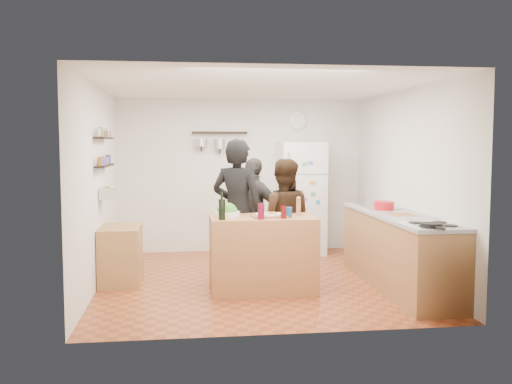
{
  "coord_description": "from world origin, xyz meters",
  "views": [
    {
      "loc": [
        -0.93,
        -7.24,
        1.8
      ],
      "look_at": [
        0.0,
        0.1,
        1.15
      ],
      "focal_mm": 40.0,
      "sensor_mm": 36.0,
      "label": 1
    }
  ],
  "objects": [
    {
      "name": "red_bowl",
      "position": [
        1.65,
        -0.14,
        0.97
      ],
      "size": [
        0.26,
        0.26,
        0.11
      ],
      "primitive_type": "cylinder",
      "color": "red",
      "rests_on": "counter_run"
    },
    {
      "name": "pot_rack",
      "position": [
        -0.35,
        2.0,
        1.95
      ],
      "size": [
        0.9,
        0.04,
        0.04
      ],
      "primitive_type": "cube",
      "color": "black",
      "rests_on": "back_wall"
    },
    {
      "name": "wine_glass_far",
      "position": [
        0.22,
        -0.73,
        0.98
      ],
      "size": [
        0.06,
        0.06,
        0.15
      ],
      "primitive_type": "cylinder",
      "color": "#590709",
      "rests_on": "prep_island"
    },
    {
      "name": "stove_top",
      "position": [
        1.7,
        -1.5,
        0.91
      ],
      "size": [
        0.6,
        0.62,
        0.02
      ],
      "primitive_type": "cube",
      "color": "white",
      "rests_on": "counter_run"
    },
    {
      "name": "salad_bowl",
      "position": [
        -0.42,
        -0.48,
        0.94
      ],
      "size": [
        0.3,
        0.3,
        0.06
      ],
      "primitive_type": "cylinder",
      "color": "white",
      "rests_on": "prep_island"
    },
    {
      "name": "prep_island",
      "position": [
        -0.0,
        -0.53,
        0.46
      ],
      "size": [
        1.25,
        0.72,
        0.91
      ],
      "primitive_type": "cube",
      "color": "#A4613C",
      "rests_on": "floor"
    },
    {
      "name": "salt_canister",
      "position": [
        0.3,
        -0.65,
        0.97
      ],
      "size": [
        0.07,
        0.07,
        0.12
      ],
      "primitive_type": "cylinder",
      "color": "navy",
      "rests_on": "prep_island"
    },
    {
      "name": "wall_clock",
      "position": [
        0.95,
        2.08,
        2.15
      ],
      "size": [
        0.3,
        0.03,
        0.3
      ],
      "primitive_type": "cylinder",
      "rotation": [
        1.57,
        0.0,
        0.0
      ],
      "color": "silver",
      "rests_on": "back_wall"
    },
    {
      "name": "spice_shelf_upper",
      "position": [
        -1.93,
        0.2,
        1.85
      ],
      "size": [
        0.12,
        1.0,
        0.02
      ],
      "primitive_type": "cube",
      "color": "black",
      "rests_on": "left_wall"
    },
    {
      "name": "skillet",
      "position": [
        1.6,
        -1.68,
        0.94
      ],
      "size": [
        0.23,
        0.23,
        0.04
      ],
      "primitive_type": "cylinder",
      "color": "black",
      "rests_on": "stove_top"
    },
    {
      "name": "pepper_mill",
      "position": [
        0.45,
        -0.48,
        1.0
      ],
      "size": [
        0.06,
        0.06,
        0.18
      ],
      "primitive_type": "cylinder",
      "color": "#A06843",
      "rests_on": "prep_island"
    },
    {
      "name": "person_center",
      "position": [
        0.34,
        -0.02,
        0.79
      ],
      "size": [
        0.88,
        0.76,
        1.59
      ],
      "primitive_type": "imported",
      "rotation": [
        0.0,
        0.0,
        2.92
      ],
      "color": "black",
      "rests_on": "floor"
    },
    {
      "name": "wine_bottle",
      "position": [
        -0.5,
        -0.75,
        1.03
      ],
      "size": [
        0.08,
        0.08,
        0.24
      ],
      "primitive_type": "cylinder",
      "color": "black",
      "rests_on": "prep_island"
    },
    {
      "name": "produce_basket",
      "position": [
        -1.9,
        0.2,
        1.15
      ],
      "size": [
        0.18,
        0.35,
        0.14
      ],
      "primitive_type": "cube",
      "color": "silver",
      "rests_on": "left_wall"
    },
    {
      "name": "wine_glass_near",
      "position": [
        -0.05,
        -0.77,
        1.0
      ],
      "size": [
        0.08,
        0.08,
        0.18
      ],
      "primitive_type": "cylinder",
      "color": "#5C0721",
      "rests_on": "prep_island"
    },
    {
      "name": "pizza_board",
      "position": [
        0.08,
        -0.55,
        0.92
      ],
      "size": [
        0.42,
        0.34,
        0.02
      ],
      "primitive_type": "cube",
      "color": "brown",
      "rests_on": "prep_island"
    },
    {
      "name": "counter_run",
      "position": [
        1.7,
        -0.55,
        0.45
      ],
      "size": [
        0.63,
        2.63,
        0.9
      ],
      "primitive_type": "cube",
      "color": "#9E7042",
      "rests_on": "floor"
    },
    {
      "name": "side_table",
      "position": [
        -1.74,
        0.1,
        0.36
      ],
      "size": [
        0.5,
        0.8,
        0.73
      ],
      "primitive_type": "cube",
      "color": "#AB8347",
      "rests_on": "floor"
    },
    {
      "name": "room_shell",
      "position": [
        0.0,
        0.39,
        1.25
      ],
      "size": [
        4.2,
        4.2,
        4.2
      ],
      "color": "brown",
      "rests_on": "ground"
    },
    {
      "name": "person_back",
      "position": [
        0.03,
        0.58,
        0.79
      ],
      "size": [
        0.95,
        0.91,
        1.58
      ],
      "primitive_type": "imported",
      "rotation": [
        0.0,
        0.0,
        2.4
      ],
      "color": "#2C2927",
      "rests_on": "floor"
    },
    {
      "name": "pizza",
      "position": [
        0.08,
        -0.55,
        0.94
      ],
      "size": [
        0.34,
        0.34,
        0.02
      ],
      "primitive_type": "cylinder",
      "color": "beige",
      "rests_on": "pizza_board"
    },
    {
      "name": "sink",
      "position": [
        1.7,
        0.3,
        0.92
      ],
      "size": [
        0.5,
        0.8,
        0.03
      ],
      "primitive_type": "cube",
      "color": "silver",
      "rests_on": "counter_run"
    },
    {
      "name": "person_left",
      "position": [
        -0.26,
        -0.05,
        0.92
      ],
      "size": [
        0.8,
        0.69,
        1.84
      ],
      "primitive_type": "imported",
      "rotation": [
        0.0,
        0.0,
        2.69
      ],
      "color": "black",
      "rests_on": "floor"
    },
    {
      "name": "cutting_board",
      "position": [
        1.7,
        -0.64,
        0.91
      ],
      "size": [
        0.3,
        0.4,
        0.02
      ],
      "primitive_type": "cube",
      "color": "#925C35",
      "rests_on": "counter_run"
    },
    {
      "name": "fridge",
      "position": [
        0.95,
        1.75,
        0.9
      ],
      "size": [
        0.7,
        0.68,
        1.8
      ],
      "primitive_type": "cube",
      "color": "white",
      "rests_on": "floor"
    },
    {
      "name": "spice_shelf_lower",
      "position": [
        -1.93,
        0.2,
        1.5
      ],
      "size": [
        0.12,
        1.0,
        0.02
      ],
      "primitive_type": "cube",
      "color": "black",
      "rests_on": "left_wall"
    }
  ]
}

